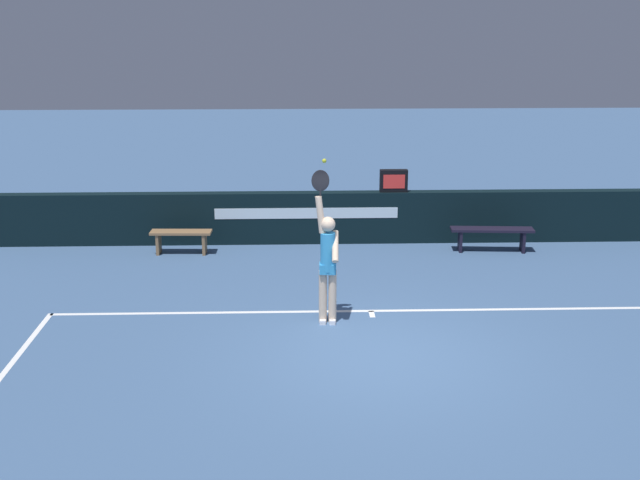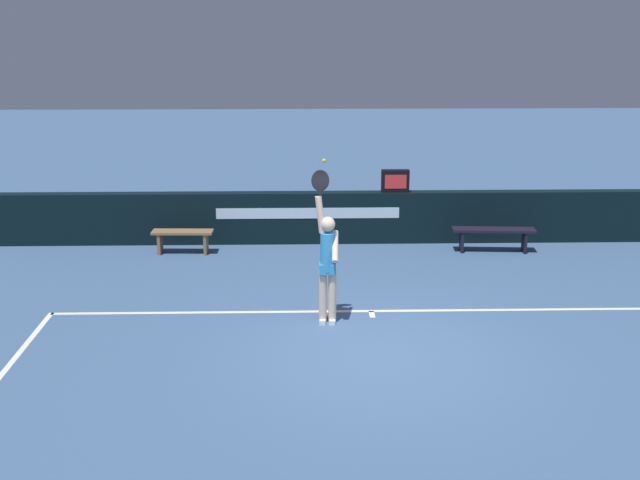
{
  "view_description": "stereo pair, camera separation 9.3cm",
  "coord_description": "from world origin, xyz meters",
  "px_view_note": "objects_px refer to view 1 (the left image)",
  "views": [
    {
      "loc": [
        -1.27,
        -10.98,
        4.96
      ],
      "look_at": [
        -0.87,
        1.62,
        1.32
      ],
      "focal_mm": 45.45,
      "sensor_mm": 36.0,
      "label": 1
    },
    {
      "loc": [
        -1.17,
        -10.98,
        4.96
      ],
      "look_at": [
        -0.87,
        1.62,
        1.32
      ],
      "focal_mm": 45.45,
      "sensor_mm": 36.0,
      "label": 2
    }
  ],
  "objects_px": {
    "speed_display": "(394,181)",
    "courtside_bench_far": "(181,237)",
    "courtside_bench_near": "(492,234)",
    "tennis_player": "(328,260)",
    "tennis_ball": "(324,161)"
  },
  "relations": [
    {
      "from": "speed_display",
      "to": "courtside_bench_far",
      "type": "xyz_separation_m",
      "value": [
        -4.49,
        -0.74,
        -1.0
      ]
    },
    {
      "from": "speed_display",
      "to": "tennis_player",
      "type": "distance_m",
      "value": 4.93
    },
    {
      "from": "speed_display",
      "to": "tennis_player",
      "type": "relative_size",
      "value": 0.23
    },
    {
      "from": "speed_display",
      "to": "tennis_player",
      "type": "xyz_separation_m",
      "value": [
        -1.61,
        -4.65,
        -0.31
      ]
    },
    {
      "from": "speed_display",
      "to": "courtside_bench_near",
      "type": "bearing_deg",
      "value": -21.26
    },
    {
      "from": "tennis_ball",
      "to": "courtside_bench_near",
      "type": "bearing_deg",
      "value": 48.25
    },
    {
      "from": "tennis_player",
      "to": "courtside_bench_far",
      "type": "relative_size",
      "value": 1.99
    },
    {
      "from": "tennis_player",
      "to": "tennis_ball",
      "type": "relative_size",
      "value": 37.62
    },
    {
      "from": "tennis_player",
      "to": "courtside_bench_far",
      "type": "bearing_deg",
      "value": 126.37
    },
    {
      "from": "speed_display",
      "to": "courtside_bench_far",
      "type": "distance_m",
      "value": 4.66
    },
    {
      "from": "tennis_ball",
      "to": "speed_display",
      "type": "bearing_deg",
      "value": 71.13
    },
    {
      "from": "tennis_ball",
      "to": "courtside_bench_far",
      "type": "height_order",
      "value": "tennis_ball"
    },
    {
      "from": "courtside_bench_far",
      "to": "tennis_ball",
      "type": "bearing_deg",
      "value": -55.79
    },
    {
      "from": "tennis_ball",
      "to": "courtside_bench_near",
      "type": "height_order",
      "value": "tennis_ball"
    },
    {
      "from": "tennis_player",
      "to": "tennis_ball",
      "type": "height_order",
      "value": "tennis_ball"
    }
  ]
}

